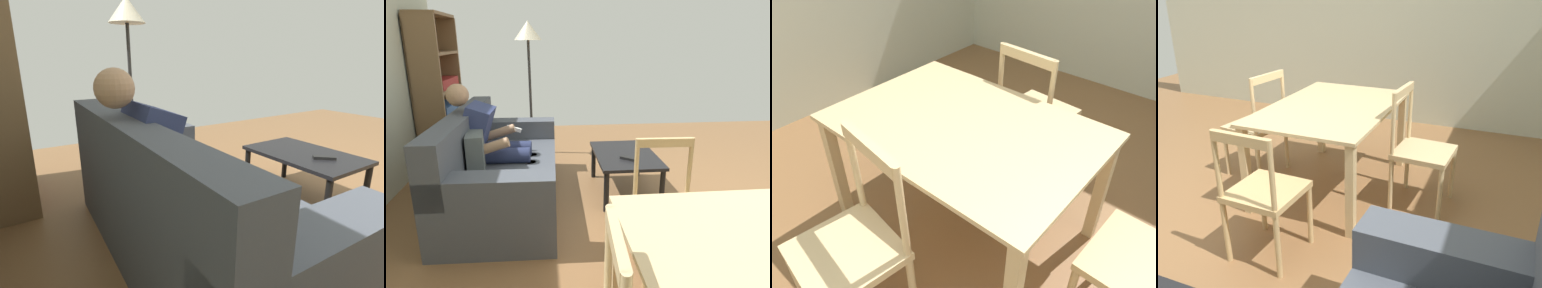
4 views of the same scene
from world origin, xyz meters
The scene contains 5 objects.
couch centered at (1.05, 1.82, 0.32)m, with size 2.01×1.01×0.89m.
person_lounging centered at (1.14, 1.90, 0.59)m, with size 0.60×0.96×1.15m.
coffee_table centered at (1.14, 0.55, 0.37)m, with size 0.91×0.61×0.42m.
tv_remote centered at (0.95, 0.56, 0.43)m, with size 0.05×0.17×0.02m, color black.
floor_lamp centered at (2.55, 1.55, 1.49)m, with size 0.36×0.36×1.77m.
Camera 1 is at (-0.34, 2.63, 1.18)m, focal length 27.06 mm.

